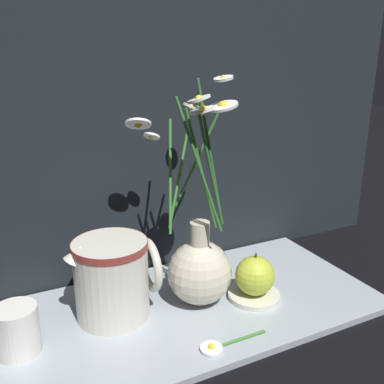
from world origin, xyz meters
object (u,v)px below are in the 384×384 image
Objects in this scene: ceramic_pitcher at (113,276)px; orange_fruit at (255,276)px; vase_with_flowers at (199,265)px; yellow_mug at (15,333)px.

ceramic_pitcher is 0.26m from orange_fruit.
vase_with_flowers is 0.32m from yellow_mug.
yellow_mug is at bearing -167.19° from ceramic_pitcher.
orange_fruit is at bearing -3.62° from yellow_mug.
vase_with_flowers reaches higher than orange_fruit.
orange_fruit is (0.10, -0.04, -0.03)m from vase_with_flowers.
vase_with_flowers is 2.66× the size of ceramic_pitcher.
ceramic_pitcher is (-0.15, 0.03, 0.00)m from vase_with_flowers.
vase_with_flowers is 0.15m from ceramic_pitcher.
orange_fruit is at bearing -20.30° from vase_with_flowers.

